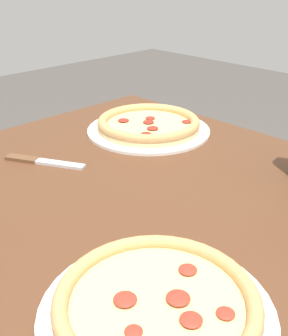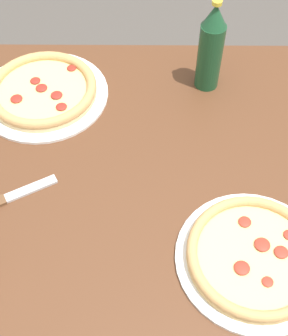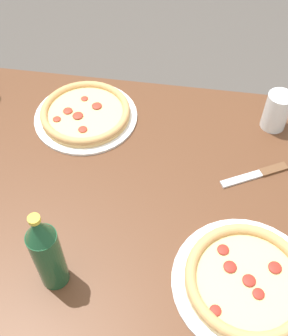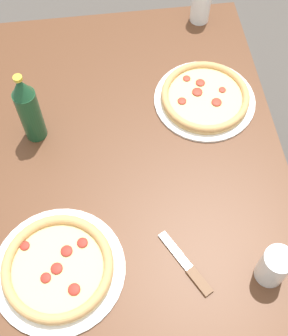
{
  "view_description": "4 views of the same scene",
  "coord_description": "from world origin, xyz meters",
  "views": [
    {
      "loc": [
        0.46,
        -0.55,
        1.13
      ],
      "look_at": [
        -0.09,
        -0.01,
        0.76
      ],
      "focal_mm": 45.0,
      "sensor_mm": 36.0,
      "label": 1
    },
    {
      "loc": [
        -0.04,
        -0.67,
        1.58
      ],
      "look_at": [
        -0.04,
        -0.04,
        0.75
      ],
      "focal_mm": 50.0,
      "sensor_mm": 36.0,
      "label": 2
    },
    {
      "loc": [
        -0.14,
        0.65,
        1.62
      ],
      "look_at": [
        -0.04,
        -0.01,
        0.8
      ],
      "focal_mm": 45.0,
      "sensor_mm": 36.0,
      "label": 3
    },
    {
      "loc": [
        -0.71,
        0.06,
        1.87
      ],
      "look_at": [
        -0.09,
        -0.02,
        0.8
      ],
      "focal_mm": 50.0,
      "sensor_mm": 36.0,
      "label": 4
    }
  ],
  "objects": [
    {
      "name": "pizza_salami",
      "position": [
        0.18,
        -0.25,
        0.73
      ],
      "size": [
        0.31,
        0.31,
        0.04
      ],
      "color": "white",
      "rests_on": "table"
    },
    {
      "name": "table",
      "position": [
        0.0,
        0.0,
        0.36
      ],
      "size": [
        1.21,
        0.88,
        0.71
      ],
      "color": "#56331E",
      "rests_on": "ground_plane"
    },
    {
      "name": "pizza_pepperoni",
      "position": [
        -0.31,
        0.23,
        0.73
      ],
      "size": [
        0.34,
        0.34,
        0.04
      ],
      "color": "white",
      "rests_on": "table"
    },
    {
      "name": "knife",
      "position": [
        -0.34,
        -0.1,
        0.72
      ],
      "size": [
        0.19,
        0.12,
        0.01
      ],
      "color": "brown",
      "rests_on": "table"
    }
  ]
}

